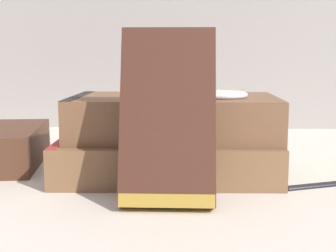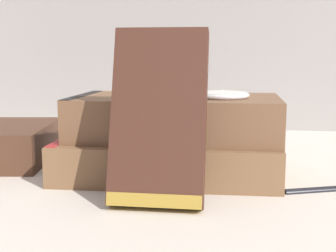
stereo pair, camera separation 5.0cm
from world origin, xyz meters
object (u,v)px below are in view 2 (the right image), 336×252
Objects in this scene: book_flat_bottom at (164,156)px; book_flat_top at (171,117)px; book_leaning_front at (159,122)px; pocket_watch at (222,95)px; reading_glasses at (123,144)px.

book_flat_top is at bearing 18.90° from book_flat_bottom.
book_leaning_front is 2.55× the size of pocket_watch.
book_leaning_front is (0.00, -0.11, 0.01)m from book_flat_top.
book_flat_bottom is 0.10m from pocket_watch.
book_flat_bottom is 1.52× the size of book_leaning_front.
book_flat_top is at bearing -57.50° from reading_glasses.
book_flat_bottom reaches higher than reading_glasses.
reading_glasses is at bearing 132.28° from pocket_watch.
book_flat_top is at bearing 172.38° from pocket_watch.
pocket_watch reaches higher than reading_glasses.
book_flat_top is 3.62× the size of pocket_watch.
book_flat_bottom is 3.88× the size of pocket_watch.
pocket_watch is 0.68× the size of reading_glasses.
book_flat_bottom is at bearing 95.94° from book_leaning_front.
book_leaning_front is at bearing -118.89° from pocket_watch.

